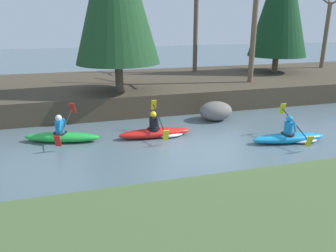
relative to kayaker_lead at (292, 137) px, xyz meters
name	(u,v)px	position (x,y,z in m)	size (l,w,h in m)	color
ground_plane	(207,152)	(-3.24, -0.03, -0.20)	(90.00, 90.00, 0.00)	slate
riverbank_far	(150,88)	(-3.24, 8.40, 0.31)	(44.00, 8.08, 1.01)	#473D2D
bare_tree_mid_upstream	(196,25)	(0.21, 10.59, 3.65)	(3.33, 3.29, 6.03)	brown
bare_tree_mid_downstream	(255,17)	(1.76, 6.25, 4.11)	(3.85, 3.81, 7.01)	brown
bare_tree_downstream	(327,27)	(9.30, 9.83, 3.48)	(3.15, 3.11, 5.67)	brown
kayaker_lead	(292,137)	(0.00, 0.00, 0.00)	(2.79, 2.07, 1.20)	#1993D6
kayaker_middle	(158,132)	(-4.46, 1.85, 0.00)	(2.77, 2.06, 1.20)	red
kayaker_trailing	(63,136)	(-7.87, 2.30, 0.02)	(2.77, 2.03, 1.20)	green
boulder_midstream	(216,111)	(-1.51, 3.27, 0.21)	(1.45, 1.14, 0.82)	slate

